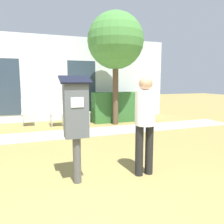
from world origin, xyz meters
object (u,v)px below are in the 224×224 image
(person_standing, at_px, (145,118))
(outdoor_chair_left, at_px, (28,110))
(parking_meter, at_px, (76,116))
(outdoor_chair_right, at_px, (82,109))
(outdoor_chair_middle, at_px, (57,110))

(person_standing, distance_m, outdoor_chair_left, 5.25)
(parking_meter, xyz_separation_m, outdoor_chair_right, (1.08, 4.50, -0.49))
(parking_meter, xyz_separation_m, outdoor_chair_left, (-0.72, 4.83, -0.49))
(person_standing, xyz_separation_m, outdoor_chair_right, (0.00, 4.58, -0.40))
(parking_meter, xyz_separation_m, person_standing, (1.08, -0.09, -0.09))
(parking_meter, height_order, outdoor_chair_right, parking_meter)
(outdoor_chair_middle, bearing_deg, person_standing, -65.10)
(outdoor_chair_left, distance_m, outdoor_chair_right, 1.83)
(outdoor_chair_left, xyz_separation_m, outdoor_chair_middle, (0.90, -0.37, 0.00))
(parking_meter, distance_m, person_standing, 1.08)
(person_standing, bearing_deg, outdoor_chair_left, 102.02)
(parking_meter, bearing_deg, person_standing, -4.62)
(parking_meter, distance_m, outdoor_chair_middle, 4.49)
(outdoor_chair_right, bearing_deg, parking_meter, -119.07)
(outdoor_chair_left, bearing_deg, parking_meter, -100.77)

